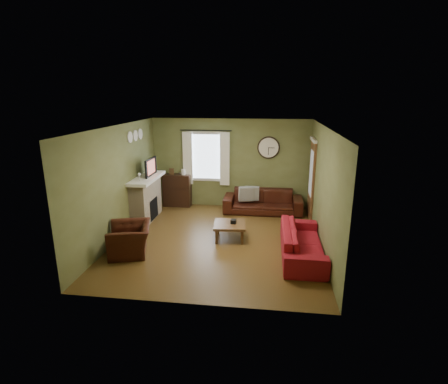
# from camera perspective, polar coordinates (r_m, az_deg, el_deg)

# --- Properties ---
(floor) EXTENTS (4.60, 5.20, 0.00)m
(floor) POSITION_cam_1_polar(r_m,az_deg,el_deg) (8.19, -1.06, -7.82)
(floor) COLOR #533B19
(floor) RESTS_ON ground
(ceiling) EXTENTS (4.60, 5.20, 0.00)m
(ceiling) POSITION_cam_1_polar(r_m,az_deg,el_deg) (7.54, -1.17, 10.60)
(ceiling) COLOR white
(ceiling) RESTS_ON ground
(wall_left) EXTENTS (0.00, 5.20, 2.60)m
(wall_left) POSITION_cam_1_polar(r_m,az_deg,el_deg) (8.41, -16.80, 1.48)
(wall_left) COLOR #646D3C
(wall_left) RESTS_ON ground
(wall_right) EXTENTS (0.00, 5.20, 2.60)m
(wall_right) POSITION_cam_1_polar(r_m,az_deg,el_deg) (7.78, 15.90, 0.41)
(wall_right) COLOR #646D3C
(wall_right) RESTS_ON ground
(wall_back) EXTENTS (4.60, 0.00, 2.60)m
(wall_back) POSITION_cam_1_polar(r_m,az_deg,el_deg) (10.28, 1.03, 4.66)
(wall_back) COLOR #646D3C
(wall_back) RESTS_ON ground
(wall_front) EXTENTS (4.60, 0.00, 2.60)m
(wall_front) POSITION_cam_1_polar(r_m,az_deg,el_deg) (5.34, -5.26, -6.04)
(wall_front) COLOR #646D3C
(wall_front) RESTS_ON ground
(fireplace) EXTENTS (0.40, 1.40, 1.10)m
(fireplace) POSITION_cam_1_polar(r_m,az_deg,el_deg) (9.56, -12.60, -1.22)
(fireplace) COLOR #BFAB8C
(fireplace) RESTS_ON floor
(firebox) EXTENTS (0.04, 0.60, 0.55)m
(firebox) POSITION_cam_1_polar(r_m,az_deg,el_deg) (9.57, -11.44, -2.70)
(firebox) COLOR black
(firebox) RESTS_ON fireplace
(mantel) EXTENTS (0.58, 1.60, 0.08)m
(mantel) POSITION_cam_1_polar(r_m,az_deg,el_deg) (9.40, -12.64, 2.22)
(mantel) COLOR white
(mantel) RESTS_ON fireplace
(tv) EXTENTS (0.08, 0.60, 0.35)m
(tv) POSITION_cam_1_polar(r_m,az_deg,el_deg) (9.48, -12.30, 3.68)
(tv) COLOR black
(tv) RESTS_ON mantel
(tv_screen) EXTENTS (0.02, 0.62, 0.36)m
(tv_screen) POSITION_cam_1_polar(r_m,az_deg,el_deg) (9.45, -11.86, 4.01)
(tv_screen) COLOR #994C3F
(tv_screen) RESTS_ON mantel
(medallion_left) EXTENTS (0.28, 0.28, 0.03)m
(medallion_left) POSITION_cam_1_polar(r_m,az_deg,el_deg) (8.96, -15.10, 8.64)
(medallion_left) COLOR white
(medallion_left) RESTS_ON wall_left
(medallion_mid) EXTENTS (0.28, 0.28, 0.03)m
(medallion_mid) POSITION_cam_1_polar(r_m,az_deg,el_deg) (9.29, -14.28, 8.92)
(medallion_mid) COLOR white
(medallion_mid) RESTS_ON wall_left
(medallion_right) EXTENTS (0.28, 0.28, 0.03)m
(medallion_right) POSITION_cam_1_polar(r_m,az_deg,el_deg) (9.61, -13.52, 9.18)
(medallion_right) COLOR white
(medallion_right) RESTS_ON wall_left
(window_pane) EXTENTS (1.00, 0.02, 1.30)m
(window_pane) POSITION_cam_1_polar(r_m,az_deg,el_deg) (10.33, -2.85, 5.82)
(window_pane) COLOR silver
(window_pane) RESTS_ON wall_back
(curtain_rod) EXTENTS (0.03, 0.03, 1.50)m
(curtain_rod) POSITION_cam_1_polar(r_m,az_deg,el_deg) (10.13, -3.02, 10.02)
(curtain_rod) COLOR black
(curtain_rod) RESTS_ON wall_back
(curtain_left) EXTENTS (0.28, 0.04, 1.55)m
(curtain_left) POSITION_cam_1_polar(r_m,az_deg,el_deg) (10.35, -5.96, 5.49)
(curtain_left) COLOR white
(curtain_left) RESTS_ON wall_back
(curtain_right) EXTENTS (0.28, 0.04, 1.55)m
(curtain_right) POSITION_cam_1_polar(r_m,az_deg,el_deg) (10.16, 0.12, 5.38)
(curtain_right) COLOR white
(curtain_right) RESTS_ON wall_back
(wall_clock) EXTENTS (0.64, 0.06, 0.64)m
(wall_clock) POSITION_cam_1_polar(r_m,az_deg,el_deg) (10.09, 7.29, 7.20)
(wall_clock) COLOR white
(wall_clock) RESTS_ON wall_back
(door) EXTENTS (0.05, 0.90, 2.10)m
(door) POSITION_cam_1_polar(r_m,az_deg,el_deg) (9.61, 14.09, 1.87)
(door) COLOR brown
(door) RESTS_ON floor
(bookshelf) EXTENTS (0.81, 0.35, 0.97)m
(bookshelf) POSITION_cam_1_polar(r_m,az_deg,el_deg) (10.57, -7.64, 0.28)
(bookshelf) COLOR black
(bookshelf) RESTS_ON floor
(book) EXTENTS (0.24, 0.25, 0.02)m
(book) POSITION_cam_1_polar(r_m,az_deg,el_deg) (10.59, -7.27, 2.97)
(book) COLOR #4F361E
(book) RESTS_ON bookshelf
(sofa_brown) EXTENTS (2.21, 0.86, 0.64)m
(sofa_brown) POSITION_cam_1_polar(r_m,az_deg,el_deg) (10.01, 6.35, -1.52)
(sofa_brown) COLOR black
(sofa_brown) RESTS_ON floor
(pillow_left) EXTENTS (0.40, 0.13, 0.40)m
(pillow_left) POSITION_cam_1_polar(r_m,az_deg,el_deg) (9.95, 4.59, -0.21)
(pillow_left) COLOR gray
(pillow_left) RESTS_ON sofa_brown
(pillow_right) EXTENTS (0.43, 0.22, 0.41)m
(pillow_right) POSITION_cam_1_polar(r_m,az_deg,el_deg) (9.88, 3.62, -0.31)
(pillow_right) COLOR gray
(pillow_right) RESTS_ON sofa_brown
(sofa_red) EXTENTS (0.83, 2.12, 0.62)m
(sofa_red) POSITION_cam_1_polar(r_m,az_deg,el_deg) (7.49, 12.64, -7.99)
(sofa_red) COLOR maroon
(sofa_red) RESTS_ON floor
(armchair) EXTENTS (1.09, 1.17, 0.63)m
(armchair) POSITION_cam_1_polar(r_m,az_deg,el_deg) (7.70, -15.10, -7.45)
(armchair) COLOR black
(armchair) RESTS_ON floor
(coffee_table) EXTENTS (0.78, 0.78, 0.38)m
(coffee_table) POSITION_cam_1_polar(r_m,az_deg,el_deg) (8.17, 0.93, -6.42)
(coffee_table) COLOR #4F361E
(coffee_table) RESTS_ON floor
(tissue_box) EXTENTS (0.13, 0.13, 0.09)m
(tissue_box) POSITION_cam_1_polar(r_m,az_deg,el_deg) (8.10, 1.56, -5.06)
(tissue_box) COLOR black
(tissue_box) RESTS_ON coffee_table
(wine_glass_a) EXTENTS (0.07, 0.07, 0.21)m
(wine_glass_a) POSITION_cam_1_polar(r_m,az_deg,el_deg) (8.90, -13.66, 2.36)
(wine_glass_a) COLOR white
(wine_glass_a) RESTS_ON mantel
(wine_glass_b) EXTENTS (0.07, 0.07, 0.21)m
(wine_glass_b) POSITION_cam_1_polar(r_m,az_deg,el_deg) (8.90, -13.67, 2.36)
(wine_glass_b) COLOR white
(wine_glass_b) RESTS_ON mantel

